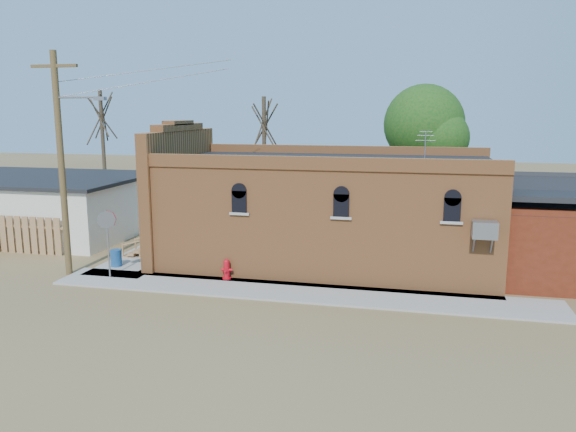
% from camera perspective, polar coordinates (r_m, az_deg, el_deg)
% --- Properties ---
extents(ground, '(120.00, 120.00, 0.00)m').
position_cam_1_polar(ground, '(20.62, -3.84, -8.31)').
color(ground, brown).
rests_on(ground, ground).
extents(sidewalk_south, '(19.00, 2.20, 0.08)m').
position_cam_1_polar(sidewalk_south, '(21.08, 0.81, -7.74)').
color(sidewalk_south, '#9E9991').
rests_on(sidewalk_south, ground).
extents(sidewalk_west, '(2.60, 10.00, 0.08)m').
position_cam_1_polar(sidewalk_west, '(28.21, -12.65, -3.25)').
color(sidewalk_west, '#9E9991').
rests_on(sidewalk_west, ground).
extents(brick_bar, '(16.40, 7.97, 6.30)m').
position_cam_1_polar(brick_bar, '(24.87, 3.37, 0.56)').
color(brick_bar, '#C3703B').
rests_on(brick_bar, ground).
extents(red_shed, '(5.40, 6.40, 4.30)m').
position_cam_1_polar(red_shed, '(25.24, 26.02, -0.53)').
color(red_shed, '#531D0E').
rests_on(red_shed, ground).
extents(wood_fence, '(5.20, 0.10, 1.80)m').
position_cam_1_polar(wood_fence, '(29.66, -26.00, -1.70)').
color(wood_fence, olive).
rests_on(wood_fence, ground).
extents(utility_pole, '(3.12, 0.26, 9.00)m').
position_cam_1_polar(utility_pole, '(24.27, -21.96, 5.35)').
color(utility_pole, '#503D20').
rests_on(utility_pole, ground).
extents(tree_bare_near, '(2.80, 2.80, 7.65)m').
position_cam_1_polar(tree_bare_near, '(32.84, -2.45, 9.37)').
color(tree_bare_near, '#4F3C2D').
rests_on(tree_bare_near, ground).
extents(tree_bare_far, '(2.80, 2.80, 8.16)m').
position_cam_1_polar(tree_bare_far, '(38.13, -18.43, 9.62)').
color(tree_bare_far, '#4F3C2D').
rests_on(tree_bare_far, ground).
extents(tree_leafy, '(4.40, 4.40, 8.15)m').
position_cam_1_polar(tree_leafy, '(32.17, 13.65, 9.01)').
color(tree_leafy, '#4F3C2D').
rests_on(tree_leafy, ground).
extents(fire_hydrant, '(0.47, 0.46, 0.82)m').
position_cam_1_polar(fire_hydrant, '(22.56, -6.26, -5.39)').
color(fire_hydrant, red).
rests_on(fire_hydrant, sidewalk_south).
extents(stop_sign, '(0.59, 0.54, 2.72)m').
position_cam_1_polar(stop_sign, '(23.46, -17.90, -0.99)').
color(stop_sign, gray).
rests_on(stop_sign, sidewalk_south).
extents(trash_barrel, '(0.55, 0.55, 0.73)m').
position_cam_1_polar(trash_barrel, '(25.35, -17.06, -4.10)').
color(trash_barrel, '#1B4C88').
rests_on(trash_barrel, sidewalk_west).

